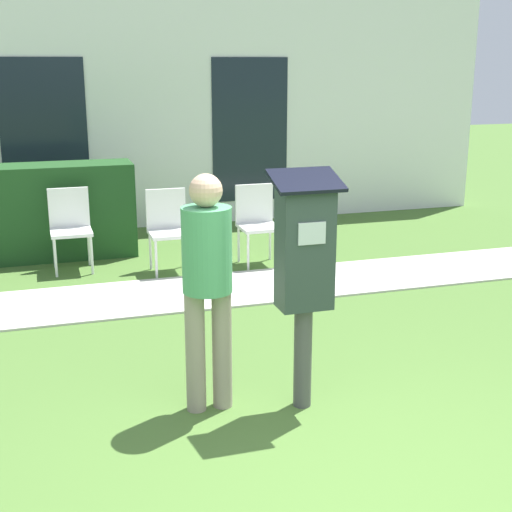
{
  "coord_description": "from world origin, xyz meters",
  "views": [
    {
      "loc": [
        -1.56,
        -2.82,
        2.25
      ],
      "look_at": [
        -0.26,
        1.35,
        1.05
      ],
      "focal_mm": 50.0,
      "sensor_mm": 36.0,
      "label": 1
    }
  ],
  "objects": [
    {
      "name": "sidewalk",
      "position": [
        0.0,
        3.85,
        0.01
      ],
      "size": [
        12.0,
        1.1,
        0.02
      ],
      "color": "beige",
      "rests_on": "ground"
    },
    {
      "name": "building_facade",
      "position": [
        0.0,
        7.06,
        1.6
      ],
      "size": [
        10.0,
        0.26,
        3.2
      ],
      "color": "white",
      "rests_on": "ground"
    },
    {
      "name": "parking_meter",
      "position": [
        0.05,
        1.27,
        1.02
      ],
      "size": [
        0.44,
        0.31,
        1.59
      ],
      "color": "#4C4C4C",
      "rests_on": "ground"
    },
    {
      "name": "person_standing",
      "position": [
        -0.56,
        1.43,
        0.93
      ],
      "size": [
        0.32,
        0.32,
        1.58
      ],
      "rotation": [
        0.0,
        0.0,
        0.05
      ],
      "color": "gray",
      "rests_on": "ground"
    },
    {
      "name": "outdoor_chair_left",
      "position": [
        -1.23,
        5.11,
        0.53
      ],
      "size": [
        0.44,
        0.44,
        0.9
      ],
      "rotation": [
        0.0,
        0.0,
        -0.39
      ],
      "color": "white",
      "rests_on": "ground"
    },
    {
      "name": "outdoor_chair_middle",
      "position": [
        -0.21,
        4.73,
        0.53
      ],
      "size": [
        0.44,
        0.44,
        0.9
      ],
      "rotation": [
        0.0,
        0.0,
        0.23
      ],
      "color": "white",
      "rests_on": "ground"
    },
    {
      "name": "outdoor_chair_right",
      "position": [
        0.81,
        4.72,
        0.53
      ],
      "size": [
        0.44,
        0.44,
        0.9
      ],
      "rotation": [
        0.0,
        0.0,
        0.17
      ],
      "color": "white",
      "rests_on": "ground"
    },
    {
      "name": "hedge_row",
      "position": [
        -1.52,
        5.69,
        0.55
      ],
      "size": [
        2.12,
        0.6,
        1.1
      ],
      "color": "#1E471E",
      "rests_on": "ground"
    }
  ]
}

